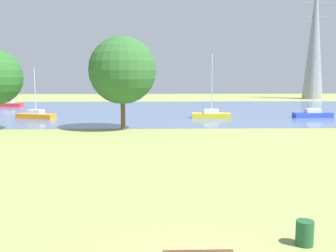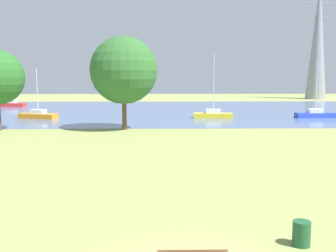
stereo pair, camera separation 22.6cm
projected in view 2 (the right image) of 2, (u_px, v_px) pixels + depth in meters
The scene contains 9 objects.
ground_plane at pixel (170, 142), 31.92m from camera, with size 160.00×160.00×0.00m, color #8C9351.
litter_bin at pixel (301, 233), 12.58m from camera, with size 0.56×0.56×0.80m, color #1E512D.
water_surface at pixel (166, 111), 59.68m from camera, with size 140.00×40.00×0.02m, color #536C99.
sailboat_yellow at pixel (213, 114), 49.40m from camera, with size 4.90×1.88×7.90m.
sailboat_red at pixel (11, 104), 67.19m from camera, with size 4.97×2.22×6.73m.
sailboat_orange at pixel (38, 115), 48.94m from camera, with size 5.03×2.87×6.17m.
sailboat_blue at pixel (315, 114), 50.00m from camera, with size 4.84×1.62×6.98m.
tree_mid_shore at pixel (124, 70), 38.44m from camera, with size 6.55×6.55×9.08m.
electricity_pylon at pixel (318, 39), 87.08m from camera, with size 6.40×4.40×26.05m.
Camera 2 is at (-0.81, -9.48, 5.39)m, focal length 42.57 mm.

